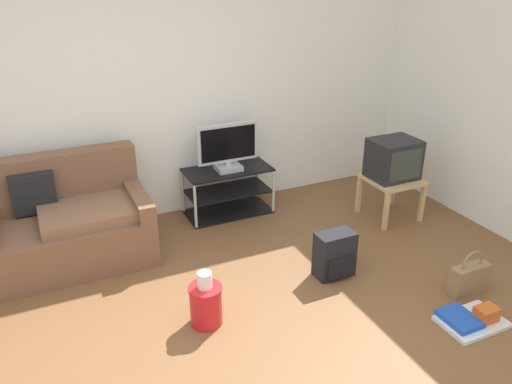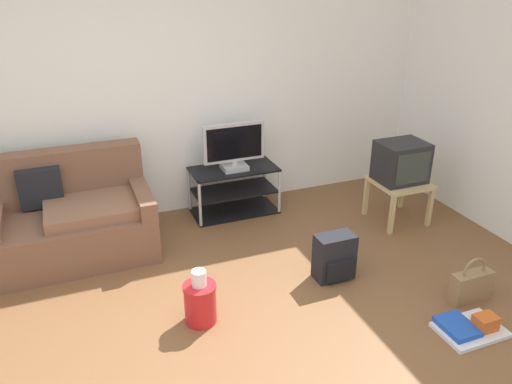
% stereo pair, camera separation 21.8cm
% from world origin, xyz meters
% --- Properties ---
extents(ground_plane, '(9.00, 9.80, 0.02)m').
position_xyz_m(ground_plane, '(0.00, 0.00, -0.01)').
color(ground_plane, brown).
extents(wall_back, '(9.00, 0.10, 2.70)m').
position_xyz_m(wall_back, '(0.00, 2.45, 1.35)').
color(wall_back, white).
rests_on(wall_back, ground_plane).
extents(couch, '(2.11, 0.85, 0.90)m').
position_xyz_m(couch, '(-1.16, 1.89, 0.33)').
color(couch, brown).
rests_on(couch, ground_plane).
extents(tv_stand, '(0.88, 0.44, 0.49)m').
position_xyz_m(tv_stand, '(0.81, 2.13, 0.25)').
color(tv_stand, black).
rests_on(tv_stand, ground_plane).
extents(flat_tv, '(0.63, 0.22, 0.48)m').
position_xyz_m(flat_tv, '(0.81, 2.11, 0.73)').
color(flat_tv, '#B2B2B7').
rests_on(flat_tv, tv_stand).
extents(side_table, '(0.51, 0.51, 0.43)m').
position_xyz_m(side_table, '(2.28, 1.35, 0.36)').
color(side_table, tan).
rests_on(side_table, ground_plane).
extents(crt_tv, '(0.46, 0.38, 0.40)m').
position_xyz_m(crt_tv, '(2.28, 1.36, 0.63)').
color(crt_tv, '#232326').
rests_on(crt_tv, side_table).
extents(backpack, '(0.32, 0.26, 0.39)m').
position_xyz_m(backpack, '(1.18, 0.67, 0.19)').
color(backpack, black).
rests_on(backpack, ground_plane).
extents(handbag, '(0.34, 0.11, 0.38)m').
position_xyz_m(handbag, '(2.01, 0.01, 0.13)').
color(handbag, olive).
rests_on(handbag, ground_plane).
extents(cleaning_bucket, '(0.25, 0.25, 0.43)m').
position_xyz_m(cleaning_bucket, '(-0.01, 0.53, 0.18)').
color(cleaning_bucket, red).
rests_on(cleaning_bucket, ground_plane).
extents(floor_tray, '(0.47, 0.34, 0.14)m').
position_xyz_m(floor_tray, '(1.74, -0.30, 0.04)').
color(floor_tray, silver).
rests_on(floor_tray, ground_plane).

